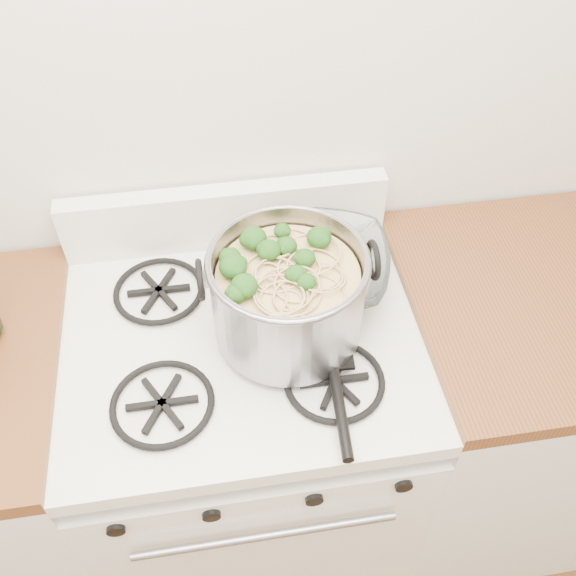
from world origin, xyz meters
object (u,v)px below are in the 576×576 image
at_px(glass_bowl, 316,274).
at_px(gas_range, 251,445).
at_px(spatula, 330,346).
at_px(stock_pot, 288,296).

bearing_deg(glass_bowl, gas_range, -146.13).
bearing_deg(spatula, gas_range, 159.87).
relative_size(stock_pot, spatula, 1.12).
height_order(gas_range, glass_bowl, glass_bowl).
distance_m(gas_range, glass_bowl, 0.55).
relative_size(gas_range, spatula, 2.98).
xyz_separation_m(stock_pot, spatula, (0.07, -0.07, -0.09)).
xyz_separation_m(stock_pot, glass_bowl, (0.08, 0.13, -0.08)).
xyz_separation_m(gas_range, spatula, (0.17, -0.08, 0.50)).
height_order(stock_pot, spatula, stock_pot).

